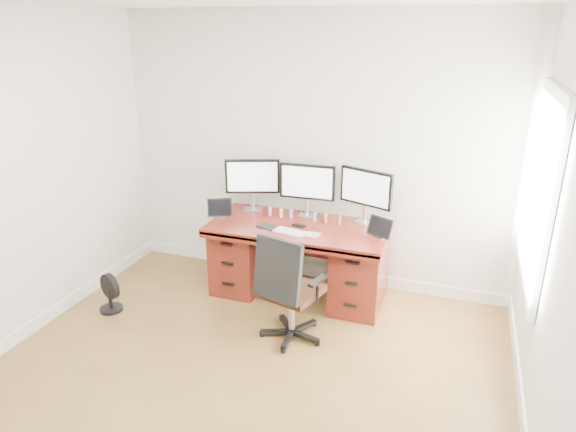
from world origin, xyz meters
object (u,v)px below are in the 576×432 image
(desk, at_px, (299,257))
(keyboard, at_px, (290,232))
(office_chair, at_px, (289,306))
(floor_fan, at_px, (109,293))
(monitor_center, at_px, (307,184))

(desk, bearing_deg, keyboard, -93.09)
(office_chair, xyz_separation_m, floor_fan, (-1.74, -0.12, -0.14))
(desk, height_order, keyboard, keyboard)
(desk, xyz_separation_m, monitor_center, (0.00, 0.24, 0.68))
(desk, relative_size, floor_fan, 4.60)
(floor_fan, xyz_separation_m, monitor_center, (1.58, 1.13, 0.91))
(floor_fan, height_order, keyboard, keyboard)
(floor_fan, height_order, monitor_center, monitor_center)
(office_chair, bearing_deg, monitor_center, 114.05)
(monitor_center, height_order, keyboard, monitor_center)
(monitor_center, bearing_deg, keyboard, -94.08)
(office_chair, xyz_separation_m, monitor_center, (-0.16, 1.02, 0.77))
(office_chair, relative_size, floor_fan, 2.63)
(floor_fan, distance_m, monitor_center, 2.15)
(desk, distance_m, office_chair, 0.80)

